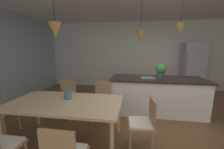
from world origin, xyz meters
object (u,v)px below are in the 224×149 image
(chair_far_left, at_px, (67,98))
(refrigerator, at_px, (192,68))
(chair_kitchen_end, at_px, (144,122))
(vase_on_dining_table, at_px, (68,95))
(chair_far_right, at_px, (102,100))
(dining_table, at_px, (65,105))
(chair_window_end, at_px, (1,111))
(kitchen_island, at_px, (156,95))
(potted_plant_on_island, at_px, (161,70))

(chair_far_left, height_order, refrigerator, refrigerator)
(chair_kitchen_end, bearing_deg, vase_on_dining_table, 174.44)
(chair_far_right, xyz_separation_m, vase_on_dining_table, (-0.44, -0.74, 0.35))
(dining_table, bearing_deg, chair_far_left, 116.42)
(chair_kitchen_end, xyz_separation_m, vase_on_dining_table, (-1.33, 0.13, 0.35))
(vase_on_dining_table, bearing_deg, chair_window_end, -174.05)
(chair_far_right, relative_size, chair_far_left, 1.00)
(kitchen_island, bearing_deg, chair_window_end, -154.39)
(dining_table, distance_m, kitchen_island, 2.29)
(dining_table, height_order, chair_far_left, chair_far_left)
(chair_window_end, bearing_deg, chair_far_left, 44.32)
(refrigerator, distance_m, potted_plant_on_island, 2.50)
(refrigerator, bearing_deg, vase_on_dining_table, -134.81)
(chair_window_end, height_order, chair_kitchen_end, same)
(chair_far_right, relative_size, chair_window_end, 1.00)
(kitchen_island, bearing_deg, chair_far_left, -164.63)
(dining_table, bearing_deg, chair_far_right, 63.55)
(refrigerator, bearing_deg, chair_kitchen_end, -119.72)
(dining_table, distance_m, chair_kitchen_end, 1.34)
(dining_table, xyz_separation_m, potted_plant_on_island, (1.81, 1.47, 0.43))
(dining_table, relative_size, chair_far_left, 2.20)
(chair_window_end, height_order, chair_far_left, same)
(chair_kitchen_end, distance_m, potted_plant_on_island, 1.67)
(chair_window_end, distance_m, chair_far_left, 1.25)
(chair_far_right, height_order, chair_window_end, same)
(chair_far_right, distance_m, vase_on_dining_table, 0.93)
(chair_window_end, relative_size, kitchen_island, 0.38)
(chair_kitchen_end, height_order, vase_on_dining_table, vase_on_dining_table)
(chair_window_end, relative_size, chair_far_left, 1.00)
(chair_far_right, height_order, chair_far_left, same)
(chair_kitchen_end, relative_size, potted_plant_on_island, 2.34)
(chair_far_right, height_order, refrigerator, refrigerator)
(dining_table, relative_size, vase_on_dining_table, 11.96)
(chair_far_right, bearing_deg, chair_kitchen_end, -44.10)
(chair_window_end, xyz_separation_m, vase_on_dining_table, (1.32, 0.14, 0.35))
(chair_far_left, xyz_separation_m, chair_kitchen_end, (1.76, -0.87, 0.00))
(potted_plant_on_island, bearing_deg, chair_far_right, -156.59)
(chair_far_right, distance_m, chair_far_left, 0.86)
(chair_window_end, relative_size, vase_on_dining_table, 5.45)
(chair_far_left, bearing_deg, potted_plant_on_island, 14.91)
(chair_far_right, bearing_deg, kitchen_island, 24.53)
(chair_far_left, distance_m, refrigerator, 4.57)
(refrigerator, xyz_separation_m, vase_on_dining_table, (-3.31, -3.33, -0.11))
(dining_table, relative_size, refrigerator, 1.03)
(dining_table, xyz_separation_m, refrigerator, (3.30, 3.47, 0.25))
(chair_far_right, bearing_deg, chair_window_end, -153.60)
(kitchen_island, xyz_separation_m, vase_on_dining_table, (-1.75, -1.33, 0.36))
(chair_kitchen_end, distance_m, vase_on_dining_table, 1.38)
(kitchen_island, distance_m, refrigerator, 2.58)
(chair_window_end, bearing_deg, refrigerator, 36.87)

